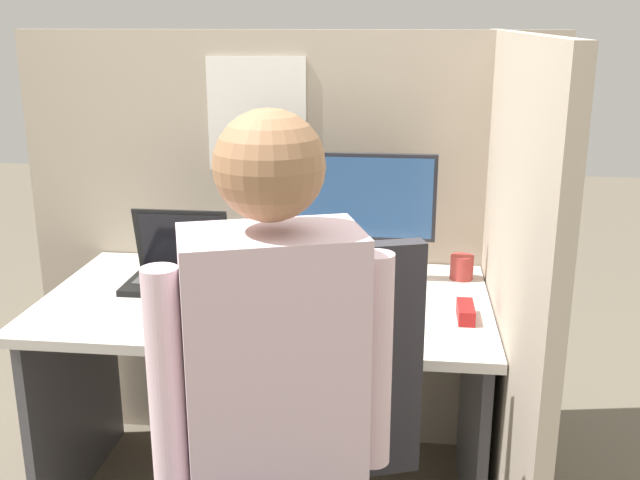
{
  "coord_description": "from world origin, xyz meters",
  "views": [
    {
      "loc": [
        0.42,
        -1.74,
        1.55
      ],
      "look_at": [
        0.19,
        0.19,
        0.97
      ],
      "focal_mm": 42.0,
      "sensor_mm": 36.0,
      "label": 1
    }
  ],
  "objects": [
    {
      "name": "cubicle_panel_back",
      "position": [
        -0.0,
        0.8,
        0.76
      ],
      "size": [
        1.87,
        0.05,
        1.51
      ],
      "color": "tan",
      "rests_on": "ground"
    },
    {
      "name": "cubicle_panel_right",
      "position": [
        0.71,
        0.31,
        0.76
      ],
      "size": [
        0.04,
        1.44,
        1.51
      ],
      "color": "tan",
      "rests_on": "ground"
    },
    {
      "name": "desk",
      "position": [
        0.0,
        0.39,
        0.54
      ],
      "size": [
        1.37,
        0.78,
        0.72
      ],
      "color": "beige",
      "rests_on": "ground"
    },
    {
      "name": "paper_box",
      "position": [
        0.21,
        0.6,
        0.75
      ],
      "size": [
        0.29,
        0.24,
        0.07
      ],
      "color": "white",
      "rests_on": "desk"
    },
    {
      "name": "monitor",
      "position": [
        0.21,
        0.6,
        0.98
      ],
      "size": [
        0.62,
        0.18,
        0.35
      ],
      "color": "#232328",
      "rests_on": "paper_box"
    },
    {
      "name": "laptop",
      "position": [
        -0.3,
        0.48,
        0.76
      ],
      "size": [
        0.31,
        0.23,
        0.24
      ],
      "color": "black",
      "rests_on": "desk"
    },
    {
      "name": "mouse",
      "position": [
        -0.06,
        0.31,
        0.73
      ],
      "size": [
        0.07,
        0.05,
        0.03
      ],
      "color": "gray",
      "rests_on": "desk"
    },
    {
      "name": "stapler",
      "position": [
        0.6,
        0.29,
        0.74
      ],
      "size": [
        0.05,
        0.13,
        0.04
      ],
      "color": "#A31919",
      "rests_on": "desk"
    },
    {
      "name": "carrot_toy",
      "position": [
        0.3,
        0.15,
        0.73
      ],
      "size": [
        0.04,
        0.14,
        0.04
      ],
      "color": "orange",
      "rests_on": "desk"
    },
    {
      "name": "person",
      "position": [
        0.16,
        -0.49,
        0.81
      ],
      "size": [
        0.46,
        0.51,
        1.4
      ],
      "color": "#282D4C",
      "rests_on": "ground"
    },
    {
      "name": "coffee_mug",
      "position": [
        0.61,
        0.64,
        0.76
      ],
      "size": [
        0.08,
        0.08,
        0.08
      ],
      "color": "#A3332D",
      "rests_on": "desk"
    }
  ]
}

